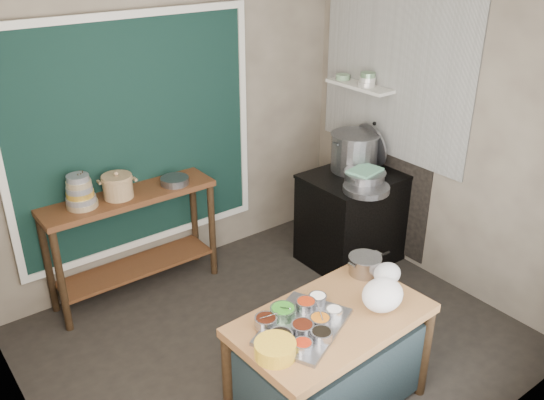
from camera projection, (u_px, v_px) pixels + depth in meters
floor at (276, 342)px, 4.52m from camera, size 3.50×3.00×0.02m
back_wall at (170, 122)px, 4.99m from camera, size 3.50×0.02×2.80m
left_wall at (4, 260)px, 2.95m from camera, size 0.02×3.00×2.80m
right_wall at (441, 127)px, 4.86m from camera, size 0.02×3.00×2.80m
curtain_panel at (135, 137)px, 4.79m from camera, size 2.10×0.02×1.90m
curtain_frame at (136, 137)px, 4.78m from camera, size 2.22×0.03×2.02m
tile_panel at (395, 63)px, 5.05m from camera, size 0.02×1.70×1.70m
soot_patch at (376, 179)px, 5.62m from camera, size 0.01×1.30×1.30m
wall_shelf at (360, 86)px, 5.32m from camera, size 0.22×0.70×0.03m
prep_table at (330, 363)px, 3.74m from camera, size 1.28×0.78×0.75m
back_counter at (134, 244)px, 4.93m from camera, size 1.45×0.40×0.95m
stove_block at (353, 219)px, 5.46m from camera, size 0.90×0.68×0.85m
stove_top at (356, 176)px, 5.27m from camera, size 0.92×0.69×0.03m
condiment_tray at (303, 327)px, 3.46m from camera, size 0.70×0.62×0.03m
condiment_bowls at (299, 321)px, 3.44m from camera, size 0.56×0.45×0.07m
yellow_basin at (275, 349)px, 3.23m from camera, size 0.30×0.30×0.09m
saucepan at (365, 265)px, 3.99m from camera, size 0.24×0.24×0.13m
plastic_bag_a at (383, 295)px, 3.60m from camera, size 0.30×0.27×0.21m
plastic_bag_b at (387, 274)px, 3.88m from camera, size 0.21×0.19×0.15m
bowl_stack at (80, 193)px, 4.45m from camera, size 0.24×0.24×0.27m
utensil_cup at (83, 200)px, 4.51m from camera, size 0.15×0.15×0.09m
ceramic_crock at (118, 187)px, 4.63m from camera, size 0.34×0.34×0.17m
wide_bowl at (175, 181)px, 4.89m from camera, size 0.27×0.27×0.06m
stock_pot at (354, 152)px, 5.29m from camera, size 0.48×0.48×0.36m
pot_lid at (371, 145)px, 5.36m from camera, size 0.17×0.44×0.43m
steamer at (365, 178)px, 5.04m from camera, size 0.47×0.47×0.12m
green_cloth at (365, 170)px, 5.01m from camera, size 0.31×0.26×0.02m
shallow_pan at (366, 189)px, 4.92m from camera, size 0.48×0.48×0.05m
shelf_bowl_stack at (368, 80)px, 5.22m from camera, size 0.16×0.16×0.12m
shelf_bowl_green at (343, 77)px, 5.46m from camera, size 0.16×0.16×0.05m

